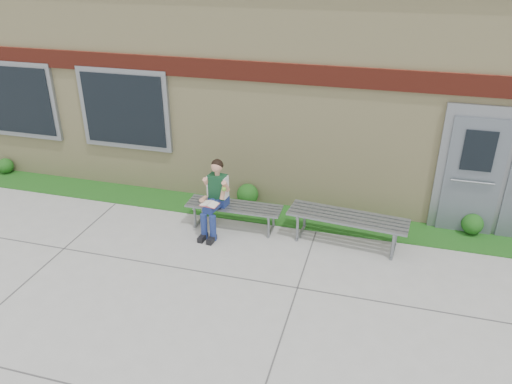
% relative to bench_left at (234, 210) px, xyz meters
% --- Properties ---
extents(ground, '(80.00, 80.00, 0.00)m').
position_rel_bench_left_xyz_m(ground, '(0.46, -1.97, -0.34)').
color(ground, '#9E9E99').
rests_on(ground, ground).
extents(grass_strip, '(16.00, 0.80, 0.02)m').
position_rel_bench_left_xyz_m(grass_strip, '(0.46, 0.63, -0.33)').
color(grass_strip, '#1B5015').
rests_on(grass_strip, ground).
extents(school_building, '(16.20, 6.22, 4.20)m').
position_rel_bench_left_xyz_m(school_building, '(0.46, 4.02, 1.76)').
color(school_building, beige).
rests_on(school_building, ground).
extents(bench_left, '(1.71, 0.49, 0.44)m').
position_rel_bench_left_xyz_m(bench_left, '(0.00, 0.00, 0.00)').
color(bench_left, slate).
rests_on(bench_left, ground).
extents(bench_right, '(2.05, 0.75, 0.52)m').
position_rel_bench_left_xyz_m(bench_right, '(2.00, -0.00, 0.06)').
color(bench_right, slate).
rests_on(bench_right, ground).
extents(girl, '(0.47, 0.81, 1.31)m').
position_rel_bench_left_xyz_m(girl, '(-0.28, -0.20, 0.34)').
color(girl, navy).
rests_on(girl, ground).
extents(shrub_west, '(0.33, 0.33, 0.33)m').
position_rel_bench_left_xyz_m(shrub_west, '(-5.62, 0.88, -0.15)').
color(shrub_west, '#1B5015').
rests_on(shrub_west, grass_strip).
extents(shrub_mid, '(0.42, 0.42, 0.42)m').
position_rel_bench_left_xyz_m(shrub_mid, '(-0.01, 0.88, -0.11)').
color(shrub_mid, '#1B5015').
rests_on(shrub_mid, grass_strip).
extents(shrub_east, '(0.37, 0.37, 0.37)m').
position_rel_bench_left_xyz_m(shrub_east, '(4.10, 0.88, -0.14)').
color(shrub_east, '#1B5015').
rests_on(shrub_east, grass_strip).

